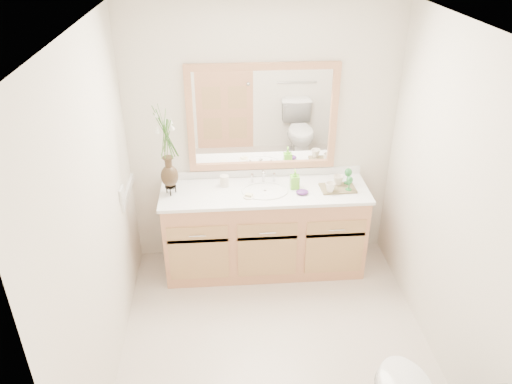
{
  "coord_description": "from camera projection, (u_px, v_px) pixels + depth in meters",
  "views": [
    {
      "loc": [
        -0.37,
        -2.82,
        2.95
      ],
      "look_at": [
        -0.11,
        0.65,
        1.02
      ],
      "focal_mm": 35.0,
      "sensor_mm": 36.0,
      "label": 1
    }
  ],
  "objects": [
    {
      "name": "mug_left",
      "position": [
        330.0,
        187.0,
        4.33
      ],
      "size": [
        0.1,
        0.09,
        0.09
      ],
      "primitive_type": "imported",
      "rotation": [
        0.0,
        0.0,
        0.08
      ],
      "color": "silver",
      "rests_on": "tray"
    },
    {
      "name": "wall_left",
      "position": [
        97.0,
        222.0,
        3.26
      ],
      "size": [
        0.02,
        2.6,
        2.4
      ],
      "primitive_type": "cube",
      "color": "silver",
      "rests_on": "floor"
    },
    {
      "name": "ceiling",
      "position": [
        284.0,
        30.0,
        2.75
      ],
      "size": [
        2.4,
        2.6,
        0.02
      ],
      "primitive_type": "cube",
      "color": "white",
      "rests_on": "wall_back"
    },
    {
      "name": "sink",
      "position": [
        265.0,
        196.0,
        4.41
      ],
      "size": [
        0.38,
        0.34,
        0.23
      ],
      "color": "white",
      "rests_on": "counter"
    },
    {
      "name": "wall_right",
      "position": [
        453.0,
        208.0,
        3.42
      ],
      "size": [
        0.02,
        2.6,
        2.4
      ],
      "primitive_type": "cube",
      "color": "silver",
      "rests_on": "floor"
    },
    {
      "name": "counter",
      "position": [
        265.0,
        192.0,
        4.41
      ],
      "size": [
        1.84,
        0.57,
        0.03
      ],
      "primitive_type": "cube",
      "color": "white",
      "rests_on": "vanity"
    },
    {
      "name": "soap_dish",
      "position": [
        249.0,
        196.0,
        4.29
      ],
      "size": [
        0.1,
        0.1,
        0.03
      ],
      "color": "silver",
      "rests_on": "counter"
    },
    {
      "name": "goblet_front",
      "position": [
        350.0,
        181.0,
        4.34
      ],
      "size": [
        0.06,
        0.06,
        0.13
      ],
      "color": "#267433",
      "rests_on": "tray"
    },
    {
      "name": "goblet_back",
      "position": [
        348.0,
        173.0,
        4.44
      ],
      "size": [
        0.07,
        0.07,
        0.15
      ],
      "color": "#267433",
      "rests_on": "tray"
    },
    {
      "name": "switch_plate",
      "position": [
        122.0,
        194.0,
        4.03
      ],
      "size": [
        0.02,
        0.12,
        0.12
      ],
      "primitive_type": "cube",
      "color": "white",
      "rests_on": "wall_left"
    },
    {
      "name": "mirror",
      "position": [
        263.0,
        118.0,
        4.35
      ],
      "size": [
        1.32,
        0.04,
        0.97
      ],
      "color": "white",
      "rests_on": "wall_back"
    },
    {
      "name": "tumbler",
      "position": [
        224.0,
        181.0,
        4.45
      ],
      "size": [
        0.08,
        0.08,
        0.1
      ],
      "primitive_type": "cylinder",
      "color": "silver",
      "rests_on": "counter"
    },
    {
      "name": "flower_vase",
      "position": [
        166.0,
        141.0,
        4.11
      ],
      "size": [
        0.18,
        0.18,
        0.73
      ],
      "rotation": [
        0.0,
        0.0,
        -0.11
      ],
      "color": "black",
      "rests_on": "counter"
    },
    {
      "name": "tray",
      "position": [
        338.0,
        188.0,
        4.42
      ],
      "size": [
        0.31,
        0.21,
        0.02
      ],
      "primitive_type": "cube",
      "rotation": [
        0.0,
        0.0,
        0.03
      ],
      "color": "brown",
      "rests_on": "counter"
    },
    {
      "name": "purple_dish",
      "position": [
        302.0,
        192.0,
        4.33
      ],
      "size": [
        0.14,
        0.12,
        0.04
      ],
      "primitive_type": "ellipsoid",
      "rotation": [
        0.0,
        0.0,
        0.41
      ],
      "color": "#542570",
      "rests_on": "counter"
    },
    {
      "name": "mug_right",
      "position": [
        338.0,
        180.0,
        4.44
      ],
      "size": [
        0.11,
        0.11,
        0.09
      ],
      "primitive_type": "imported",
      "rotation": [
        0.0,
        0.0,
        0.3
      ],
      "color": "silver",
      "rests_on": "tray"
    },
    {
      "name": "soap_bottle",
      "position": [
        295.0,
        180.0,
        4.4
      ],
      "size": [
        0.07,
        0.07,
        0.16
      ],
      "primitive_type": "imported",
      "rotation": [
        0.0,
        0.0,
        -0.0
      ],
      "color": "#6BCC30",
      "rests_on": "counter"
    },
    {
      "name": "wall_back",
      "position": [
        262.0,
        139.0,
        4.47
      ],
      "size": [
        2.4,
        0.02,
        2.4
      ],
      "primitive_type": "cube",
      "color": "silver",
      "rests_on": "floor"
    },
    {
      "name": "vanity",
      "position": [
        264.0,
        231.0,
        4.61
      ],
      "size": [
        1.8,
        0.55,
        0.8
      ],
      "color": "tan",
      "rests_on": "floor"
    },
    {
      "name": "wall_front",
      "position": [
        313.0,
        368.0,
        2.2
      ],
      "size": [
        2.4,
        0.02,
        2.4
      ],
      "primitive_type": "cube",
      "color": "silver",
      "rests_on": "floor"
    },
    {
      "name": "floor",
      "position": [
        276.0,
        344.0,
        3.92
      ],
      "size": [
        2.6,
        2.6,
        0.0
      ],
      "primitive_type": "plane",
      "color": "beige",
      "rests_on": "ground"
    }
  ]
}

